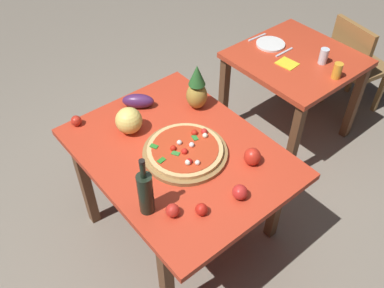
{
  "coord_description": "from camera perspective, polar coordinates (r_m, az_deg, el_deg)",
  "views": [
    {
      "loc": [
        1.32,
        -0.99,
        2.39
      ],
      "look_at": [
        0.05,
        0.06,
        0.78
      ],
      "focal_mm": 38.74,
      "sensor_mm": 36.0,
      "label": 1
    }
  ],
  "objects": [
    {
      "name": "ground_plane",
      "position": [
        2.91,
        -1.52,
        -11.15
      ],
      "size": [
        10.0,
        10.0,
        0.0
      ],
      "primitive_type": "plane",
      "color": "gray"
    },
    {
      "name": "display_table",
      "position": [
        2.41,
        -1.8,
        -2.32
      ],
      "size": [
        1.25,
        0.96,
        0.73
      ],
      "color": "brown",
      "rests_on": "ground_plane"
    },
    {
      "name": "background_table",
      "position": [
        3.27,
        13.9,
        9.85
      ],
      "size": [
        0.83,
        0.83,
        0.73
      ],
      "color": "brown",
      "rests_on": "ground_plane"
    },
    {
      "name": "dining_chair",
      "position": [
        3.76,
        21.49,
        10.4
      ],
      "size": [
        0.47,
        0.47,
        0.85
      ],
      "rotation": [
        0.0,
        0.0,
        2.95
      ],
      "color": "olive",
      "rests_on": "ground_plane"
    },
    {
      "name": "pizza_board",
      "position": [
        2.32,
        -0.95,
        -1.21
      ],
      "size": [
        0.48,
        0.48,
        0.02
      ],
      "primitive_type": "cylinder",
      "color": "olive",
      "rests_on": "display_table"
    },
    {
      "name": "pizza",
      "position": [
        2.3,
        -0.91,
        -0.74
      ],
      "size": [
        0.42,
        0.42,
        0.05
      ],
      "color": "#DDB06D",
      "rests_on": "pizza_board"
    },
    {
      "name": "wine_bottle",
      "position": [
        1.98,
        -6.41,
        -6.64
      ],
      "size": [
        0.08,
        0.08,
        0.35
      ],
      "color": "black",
      "rests_on": "display_table"
    },
    {
      "name": "pineapple_left",
      "position": [
        2.56,
        0.67,
        7.58
      ],
      "size": [
        0.13,
        0.13,
        0.31
      ],
      "color": "#AC8C39",
      "rests_on": "display_table"
    },
    {
      "name": "melon",
      "position": [
        2.44,
        -8.68,
        3.21
      ],
      "size": [
        0.16,
        0.16,
        0.16
      ],
      "primitive_type": "sphere",
      "color": "#F0D568",
      "rests_on": "display_table"
    },
    {
      "name": "bell_pepper",
      "position": [
        2.27,
        8.3,
        -1.72
      ],
      "size": [
        0.09,
        0.09,
        0.1
      ],
      "primitive_type": "ellipsoid",
      "color": "red",
      "rests_on": "display_table"
    },
    {
      "name": "eggplant",
      "position": [
        2.63,
        -7.43,
        5.9
      ],
      "size": [
        0.2,
        0.21,
        0.09
      ],
      "primitive_type": "ellipsoid",
      "rotation": [
        0.0,
        0.0,
        0.83
      ],
      "color": "#4B2355",
      "rests_on": "display_table"
    },
    {
      "name": "tomato_near_board",
      "position": [
        2.03,
        -2.7,
        -9.11
      ],
      "size": [
        0.07,
        0.07,
        0.07
      ],
      "primitive_type": "sphere",
      "color": "red",
      "rests_on": "display_table"
    },
    {
      "name": "tomato_by_bottle",
      "position": [
        2.04,
        1.3,
        -8.98
      ],
      "size": [
        0.06,
        0.06,
        0.06
      ],
      "primitive_type": "sphere",
      "color": "red",
      "rests_on": "display_table"
    },
    {
      "name": "tomato_at_corner",
      "position": [
        2.58,
        -15.66,
        3.11
      ],
      "size": [
        0.06,
        0.06,
        0.06
      ],
      "primitive_type": "sphere",
      "color": "red",
      "rests_on": "display_table"
    },
    {
      "name": "tomato_beside_pepper",
      "position": [
        2.11,
        6.61,
        -6.6
      ],
      "size": [
        0.08,
        0.08,
        0.08
      ],
      "primitive_type": "sphere",
      "color": "red",
      "rests_on": "display_table"
    },
    {
      "name": "drinking_glass_juice",
      "position": [
        3.03,
        19.37,
        9.49
      ],
      "size": [
        0.06,
        0.06,
        0.11
      ],
      "primitive_type": "cylinder",
      "color": "gold",
      "rests_on": "background_table"
    },
    {
      "name": "drinking_glass_water",
      "position": [
        3.15,
        17.66,
        11.45
      ],
      "size": [
        0.06,
        0.06,
        0.11
      ],
      "primitive_type": "cylinder",
      "color": "silver",
      "rests_on": "background_table"
    },
    {
      "name": "dinner_plate",
      "position": [
        3.3,
        10.76,
        13.36
      ],
      "size": [
        0.22,
        0.22,
        0.02
      ],
      "primitive_type": "cylinder",
      "color": "white",
      "rests_on": "background_table"
    },
    {
      "name": "fork_utensil",
      "position": [
        3.38,
        8.97,
        14.31
      ],
      "size": [
        0.03,
        0.18,
        0.01
      ],
      "primitive_type": "cube",
      "rotation": [
        0.0,
        0.0,
        -0.05
      ],
      "color": "silver",
      "rests_on": "background_table"
    },
    {
      "name": "knife_utensil",
      "position": [
        3.23,
        12.6,
        12.24
      ],
      "size": [
        0.02,
        0.18,
        0.01
      ],
      "primitive_type": "cube",
      "rotation": [
        0.0,
        0.0,
        0.01
      ],
      "color": "silver",
      "rests_on": "background_table"
    },
    {
      "name": "napkin_folded",
      "position": [
        3.11,
        12.97,
        10.74
      ],
      "size": [
        0.15,
        0.13,
        0.01
      ],
      "primitive_type": "cube",
      "rotation": [
        0.0,
        0.0,
        0.09
      ],
      "color": "yellow",
      "rests_on": "background_table"
    }
  ]
}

